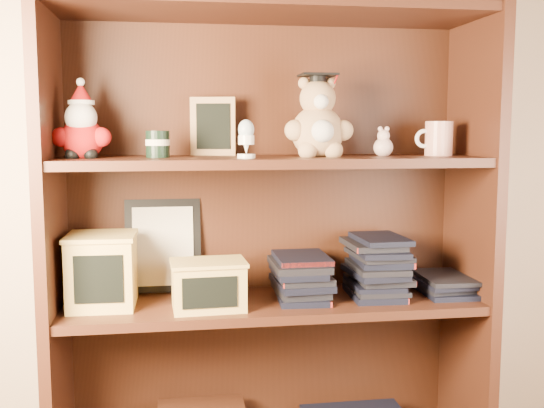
# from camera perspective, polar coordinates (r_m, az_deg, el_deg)

# --- Properties ---
(bookcase) EXTENTS (1.20, 0.35, 1.60)m
(bookcase) POSITION_cam_1_polar(r_m,az_deg,el_deg) (1.81, -0.32, -1.11)
(bookcase) COLOR #3D1D11
(bookcase) RESTS_ON ground
(shelf_lower) EXTENTS (1.14, 0.33, 0.02)m
(shelf_lower) POSITION_cam_1_polar(r_m,az_deg,el_deg) (1.81, -0.00, -8.93)
(shelf_lower) COLOR #3D1D11
(shelf_lower) RESTS_ON ground
(shelf_upper) EXTENTS (1.14, 0.33, 0.02)m
(shelf_upper) POSITION_cam_1_polar(r_m,az_deg,el_deg) (1.74, -0.00, 3.84)
(shelf_upper) COLOR #3D1D11
(shelf_upper) RESTS_ON ground
(santa_plush) EXTENTS (0.15, 0.11, 0.21)m
(santa_plush) POSITION_cam_1_polar(r_m,az_deg,el_deg) (1.73, -16.68, 6.53)
(santa_plush) COLOR #A50F0F
(santa_plush) RESTS_ON shelf_upper
(teachers_tin) EXTENTS (0.06, 0.06, 0.07)m
(teachers_tin) POSITION_cam_1_polar(r_m,az_deg,el_deg) (1.72, -10.21, 5.33)
(teachers_tin) COLOR black
(teachers_tin) RESTS_ON shelf_upper
(chalkboard_plaque) EXTENTS (0.13, 0.08, 0.17)m
(chalkboard_plaque) POSITION_cam_1_polar(r_m,az_deg,el_deg) (1.84, -5.31, 6.86)
(chalkboard_plaque) COLOR #9E7547
(chalkboard_plaque) RESTS_ON shelf_upper
(egg_cup) EXTENTS (0.05, 0.05, 0.10)m
(egg_cup) POSITION_cam_1_polar(r_m,az_deg,el_deg) (1.65, -2.33, 5.99)
(egg_cup) COLOR white
(egg_cup) RESTS_ON shelf_upper
(grad_teddy_bear) EXTENTS (0.19, 0.16, 0.23)m
(grad_teddy_bear) POSITION_cam_1_polar(r_m,az_deg,el_deg) (1.76, 4.14, 7.13)
(grad_teddy_bear) COLOR tan
(grad_teddy_bear) RESTS_ON shelf_upper
(pink_figurine) EXTENTS (0.05, 0.05, 0.09)m
(pink_figurine) POSITION_cam_1_polar(r_m,az_deg,el_deg) (1.81, 9.94, 5.27)
(pink_figurine) COLOR beige
(pink_figurine) RESTS_ON shelf_upper
(teacher_mug) EXTENTS (0.11, 0.08, 0.10)m
(teacher_mug) POSITION_cam_1_polar(r_m,az_deg,el_deg) (1.87, 14.65, 5.70)
(teacher_mug) COLOR silver
(teacher_mug) RESTS_ON shelf_upper
(certificate_frame) EXTENTS (0.22, 0.06, 0.27)m
(certificate_frame) POSITION_cam_1_polar(r_m,az_deg,el_deg) (1.89, -9.73, -3.71)
(certificate_frame) COLOR black
(certificate_frame) RESTS_ON shelf_lower
(treats_box) EXTENTS (0.18, 0.18, 0.20)m
(treats_box) POSITION_cam_1_polar(r_m,az_deg,el_deg) (1.77, -14.98, -5.74)
(treats_box) COLOR #DEB95B
(treats_box) RESTS_ON shelf_lower
(pencils_box) EXTENTS (0.20, 0.15, 0.13)m
(pencils_box) POSITION_cam_1_polar(r_m,az_deg,el_deg) (1.71, -5.71, -7.19)
(pencils_box) COLOR #DEB95B
(pencils_box) RESTS_ON shelf_lower
(book_stack_left) EXTENTS (0.14, 0.20, 0.11)m
(book_stack_left) POSITION_cam_1_polar(r_m,az_deg,el_deg) (1.80, 2.62, -6.72)
(book_stack_left) COLOR black
(book_stack_left) RESTS_ON shelf_lower
(book_stack_mid) EXTENTS (0.14, 0.20, 0.18)m
(book_stack_mid) POSITION_cam_1_polar(r_m,az_deg,el_deg) (1.85, 9.38, -5.44)
(book_stack_mid) COLOR black
(book_stack_mid) RESTS_ON shelf_lower
(book_stack_right) EXTENTS (0.14, 0.20, 0.06)m
(book_stack_right) POSITION_cam_1_polar(r_m,az_deg,el_deg) (1.93, 14.93, -6.76)
(book_stack_right) COLOR black
(book_stack_right) RESTS_ON shelf_lower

